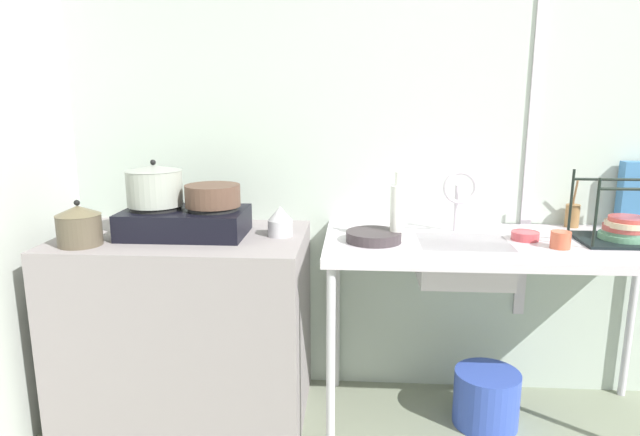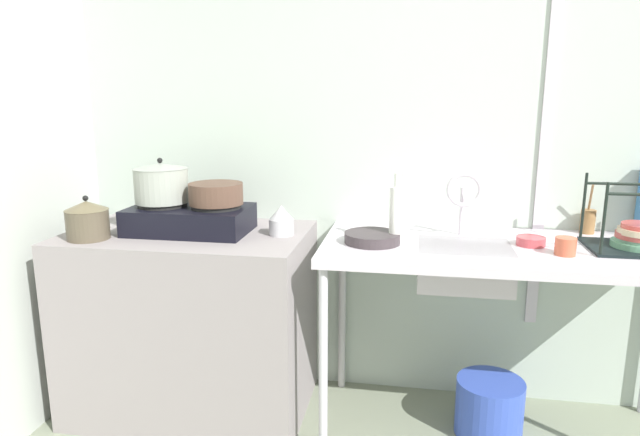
% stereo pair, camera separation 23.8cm
% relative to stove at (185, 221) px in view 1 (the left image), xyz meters
% --- Properties ---
extents(wall_back, '(5.29, 0.10, 2.71)m').
position_rel_stove_xyz_m(wall_back, '(1.60, 0.38, 0.43)').
color(wall_back, '#B5C2B6').
rests_on(wall_back, ground).
extents(wall_metal_strip, '(0.05, 0.01, 2.16)m').
position_rel_stove_xyz_m(wall_metal_strip, '(1.57, 0.32, 0.56)').
color(wall_metal_strip, silver).
extents(counter_concrete, '(1.08, 0.66, 0.87)m').
position_rel_stove_xyz_m(counter_concrete, '(-0.02, 0.00, -0.50)').
color(counter_concrete, gray).
rests_on(counter_concrete, ground).
extents(counter_sink, '(1.52, 0.66, 0.87)m').
position_rel_stove_xyz_m(counter_sink, '(1.38, -0.00, -0.12)').
color(counter_sink, silver).
rests_on(counter_sink, ground).
extents(stove, '(0.53, 0.32, 0.13)m').
position_rel_stove_xyz_m(stove, '(0.00, 0.00, 0.00)').
color(stove, black).
rests_on(stove, counter_concrete).
extents(pot_on_left_burner, '(0.24, 0.24, 0.20)m').
position_rel_stove_xyz_m(pot_on_left_burner, '(-0.13, -0.00, 0.16)').
color(pot_on_left_burner, '#9EA297').
rests_on(pot_on_left_burner, stove).
extents(pot_on_right_burner, '(0.24, 0.24, 0.09)m').
position_rel_stove_xyz_m(pot_on_right_burner, '(0.13, 0.00, 0.12)').
color(pot_on_right_burner, brown).
rests_on(pot_on_right_burner, stove).
extents(pot_beside_stove, '(0.18, 0.18, 0.19)m').
position_rel_stove_xyz_m(pot_beside_stove, '(-0.38, -0.19, 0.02)').
color(pot_beside_stove, brown).
rests_on(pot_beside_stove, counter_concrete).
extents(percolator, '(0.11, 0.11, 0.13)m').
position_rel_stove_xyz_m(percolator, '(0.42, 0.02, 0.00)').
color(percolator, '#BBB9BF').
rests_on(percolator, counter_concrete).
extents(sink_basin, '(0.38, 0.31, 0.17)m').
position_rel_stove_xyz_m(sink_basin, '(1.21, -0.03, -0.15)').
color(sink_basin, silver).
rests_on(sink_basin, counter_sink).
extents(faucet, '(0.15, 0.08, 0.29)m').
position_rel_stove_xyz_m(faucet, '(1.20, 0.10, 0.13)').
color(faucet, silver).
rests_on(faucet, counter_sink).
extents(frying_pan, '(0.24, 0.24, 0.04)m').
position_rel_stove_xyz_m(frying_pan, '(0.83, -0.05, -0.04)').
color(frying_pan, '#393134').
rests_on(frying_pan, counter_sink).
extents(dish_rack, '(0.39, 0.28, 0.29)m').
position_rel_stove_xyz_m(dish_rack, '(1.88, 0.02, -0.01)').
color(dish_rack, black).
rests_on(dish_rack, counter_sink).
extents(cup_by_rack, '(0.08, 0.08, 0.07)m').
position_rel_stove_xyz_m(cup_by_rack, '(1.58, -0.11, -0.03)').
color(cup_by_rack, '#C7593D').
rests_on(cup_by_rack, counter_sink).
extents(small_bowl_on_drainboard, '(0.12, 0.12, 0.04)m').
position_rel_stove_xyz_m(small_bowl_on_drainboard, '(1.47, 0.02, -0.04)').
color(small_bowl_on_drainboard, '#BE454B').
rests_on(small_bowl_on_drainboard, counter_sink).
extents(bottle_by_sink, '(0.06, 0.06, 0.29)m').
position_rel_stove_xyz_m(bottle_by_sink, '(0.93, -0.04, 0.06)').
color(bottle_by_sink, white).
rests_on(bottle_by_sink, counter_sink).
extents(cereal_box, '(0.15, 0.07, 0.31)m').
position_rel_stove_xyz_m(cereal_box, '(2.04, 0.28, 0.09)').
color(cereal_box, teal).
rests_on(cereal_box, counter_sink).
extents(utensil_jar, '(0.06, 0.08, 0.23)m').
position_rel_stove_xyz_m(utensil_jar, '(1.76, 0.28, -0.01)').
color(utensil_jar, olive).
rests_on(utensil_jar, counter_sink).
extents(bucket_on_floor, '(0.29, 0.29, 0.25)m').
position_rel_stove_xyz_m(bucket_on_floor, '(1.35, -0.01, -0.80)').
color(bucket_on_floor, '#344EB8').
rests_on(bucket_on_floor, ground).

